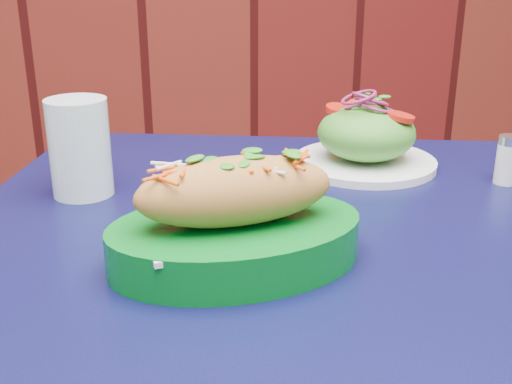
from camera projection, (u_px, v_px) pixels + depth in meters
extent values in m
cube|color=black|center=(278.00, 237.00, 0.78)|extent=(0.97, 0.97, 0.03)
cylinder|color=black|center=(114.00, 337.00, 1.25)|extent=(0.04, 0.04, 0.72)
cylinder|color=black|center=(460.00, 352.00, 1.20)|extent=(0.04, 0.04, 0.72)
cube|color=white|center=(236.00, 225.00, 0.67)|extent=(0.23, 0.16, 0.01)
ellipsoid|color=#C27B3D|center=(235.00, 191.00, 0.66)|extent=(0.22, 0.11, 0.07)
cylinder|color=white|center=(364.00, 162.00, 0.99)|extent=(0.22, 0.22, 0.01)
ellipsoid|color=#4C992D|center=(366.00, 133.00, 0.97)|extent=(0.15, 0.15, 0.08)
cylinder|color=red|center=(400.00, 113.00, 0.94)|extent=(0.04, 0.04, 0.01)
cylinder|color=red|center=(340.00, 106.00, 0.98)|extent=(0.04, 0.04, 0.01)
cylinder|color=red|center=(358.00, 103.00, 1.00)|extent=(0.04, 0.04, 0.01)
torus|color=#932055|center=(368.00, 103.00, 0.96)|extent=(0.05, 0.05, 0.00)
torus|color=#932055|center=(368.00, 101.00, 0.96)|extent=(0.05, 0.05, 0.00)
torus|color=#932055|center=(368.00, 98.00, 0.95)|extent=(0.05, 0.05, 0.00)
torus|color=#932055|center=(369.00, 95.00, 0.95)|extent=(0.05, 0.05, 0.00)
torus|color=#932055|center=(369.00, 93.00, 0.95)|extent=(0.05, 0.05, 0.00)
cylinder|color=silver|center=(80.00, 148.00, 0.86)|extent=(0.08, 0.08, 0.13)
cylinder|color=white|center=(507.00, 164.00, 0.91)|extent=(0.03, 0.03, 0.06)
cylinder|color=silver|center=(510.00, 140.00, 0.90)|extent=(0.03, 0.03, 0.01)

